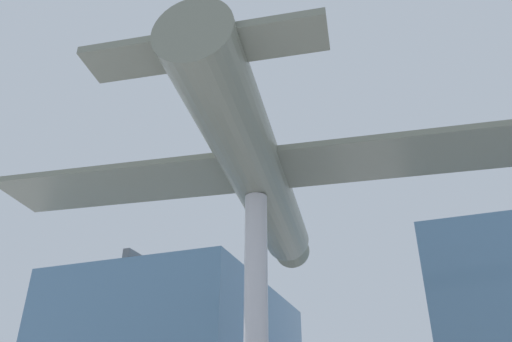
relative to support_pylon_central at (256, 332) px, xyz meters
name	(u,v)px	position (x,y,z in m)	size (l,w,h in m)	color
support_pylon_central	(256,332)	(0.00, 0.00, 0.00)	(0.62, 0.62, 7.44)	#B7B7BC
suspended_airplane	(258,175)	(-0.03, 0.26, 4.58)	(16.12, 13.47, 3.07)	slate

